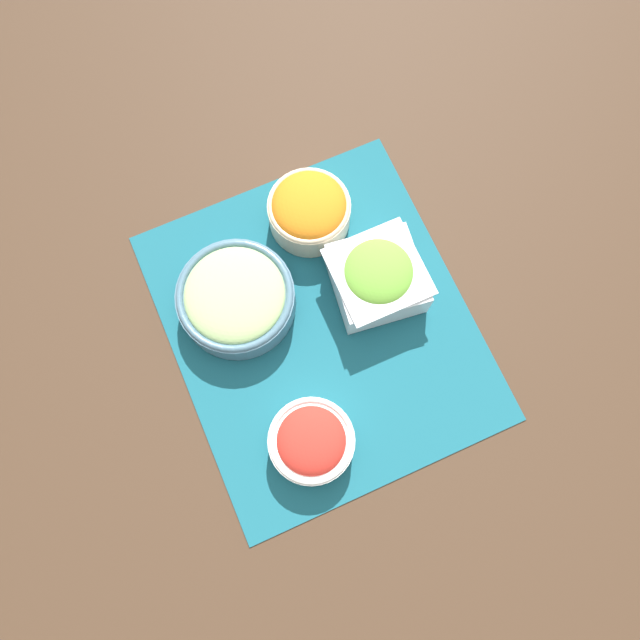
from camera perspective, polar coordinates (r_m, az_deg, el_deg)
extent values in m
plane|color=#422D1E|center=(0.93, 0.00, -0.54)|extent=(3.00, 3.00, 0.00)
cube|color=#195B6B|center=(0.93, 0.00, -0.51)|extent=(0.49, 0.43, 0.00)
cylinder|color=beige|center=(0.96, -0.99, 9.74)|extent=(0.12, 0.12, 0.05)
torus|color=beige|center=(0.93, -1.01, 10.42)|extent=(0.12, 0.12, 0.01)
ellipsoid|color=orange|center=(0.93, -1.01, 10.42)|extent=(0.11, 0.11, 0.04)
cube|color=white|center=(0.92, 5.19, 3.75)|extent=(0.14, 0.14, 0.06)
cube|color=white|center=(0.89, 5.38, 4.42)|extent=(0.13, 0.13, 0.00)
ellipsoid|color=#6BAD38|center=(0.89, 5.37, 4.38)|extent=(0.10, 0.10, 0.04)
cylinder|color=white|center=(0.87, -0.78, -11.08)|extent=(0.12, 0.12, 0.05)
torus|color=white|center=(0.85, -0.80, -10.98)|extent=(0.12, 0.12, 0.01)
ellipsoid|color=red|center=(0.85, -0.80, -10.98)|extent=(0.09, 0.09, 0.03)
cylinder|color=slate|center=(0.92, -7.61, 1.85)|extent=(0.17, 0.17, 0.05)
torus|color=slate|center=(0.89, -7.81, 2.30)|extent=(0.17, 0.17, 0.01)
ellipsoid|color=#A8CC7F|center=(0.89, -7.81, 2.30)|extent=(0.15, 0.15, 0.03)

